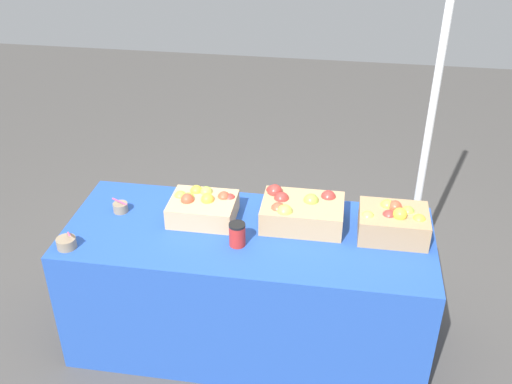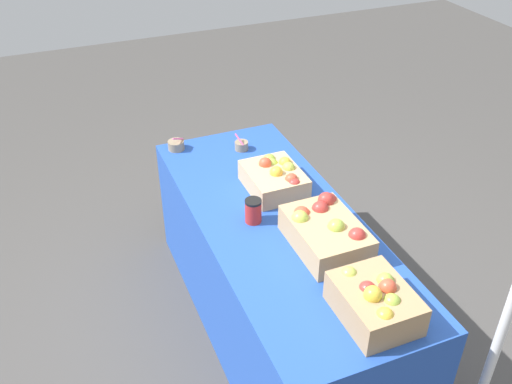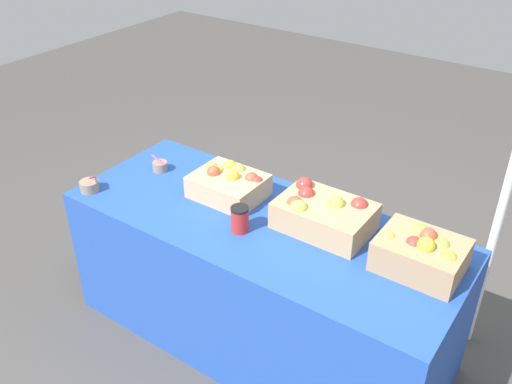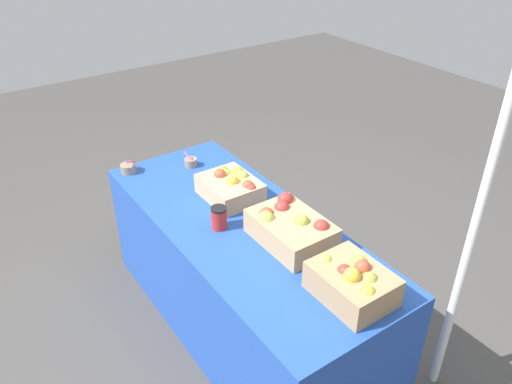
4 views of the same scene
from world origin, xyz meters
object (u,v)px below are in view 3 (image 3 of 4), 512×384
Objects in this scene: sample_bowl_mid at (160,166)px; sample_bowl_near at (90,186)px; apple_crate_right at (229,184)px; coffee_cup at (240,219)px; apple_crate_middle at (322,213)px; apple_crate_left at (421,253)px.

sample_bowl_near is at bearing -112.76° from sample_bowl_mid.
sample_bowl_mid is at bearing -178.21° from apple_crate_right.
apple_crate_right is 2.78× the size of coffee_cup.
coffee_cup is (-0.29, -0.24, -0.01)m from apple_crate_middle.
coffee_cup is at bearing 10.59° from sample_bowl_near.
coffee_cup reaches higher than sample_bowl_near.
apple_crate_middle is at bearing 19.46° from sample_bowl_near.
apple_crate_middle reaches higher than sample_bowl_mid.
apple_crate_left is at bearing -0.59° from apple_crate_right.
sample_bowl_mid is at bearing -177.69° from apple_crate_middle.
apple_crate_left is 3.41× the size of sample_bowl_mid.
apple_crate_left is at bearing 0.16° from sample_bowl_mid.
apple_crate_right is at bearing 31.46° from sample_bowl_near.
apple_crate_middle is at bearing 2.31° from sample_bowl_mid.
apple_crate_left reaches higher than apple_crate_right.
coffee_cup is at bearing -16.43° from sample_bowl_mid.
apple_crate_right is 0.31m from coffee_cup.
coffee_cup is (0.83, 0.15, 0.03)m from sample_bowl_near.
apple_crate_left reaches higher than apple_crate_middle.
apple_crate_middle is 1.22× the size of apple_crate_right.
sample_bowl_mid is (0.15, 0.36, -0.00)m from sample_bowl_near.
sample_bowl_mid is (-0.46, -0.01, -0.04)m from apple_crate_right.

